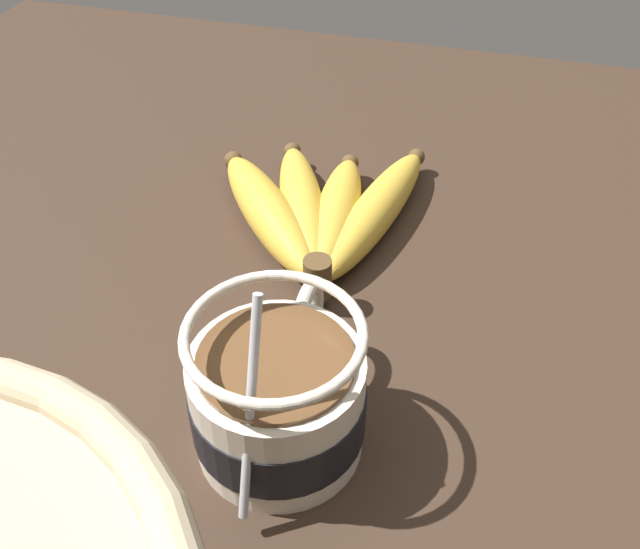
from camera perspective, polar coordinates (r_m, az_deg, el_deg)
The scene contains 3 objects.
table at distance 49.60cm, azimuth -4.52°, elevation -7.45°, with size 103.83×103.83×3.89cm.
coffee_mug at distance 40.43cm, azimuth -3.34°, elevation -9.84°, with size 14.58×9.92×13.38cm.
banana_bunch at distance 56.78cm, azimuth -0.10°, elevation 5.07°, with size 20.66×18.27×4.13cm.
Camera 1 is at (-30.46, -12.61, 39.00)cm, focal length 40.00 mm.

